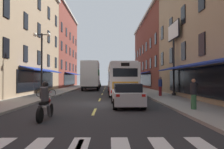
{
  "coord_description": "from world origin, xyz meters",
  "views": [
    {
      "loc": [
        0.8,
        -15.19,
        1.79
      ],
      "look_at": [
        1.08,
        6.73,
        2.18
      ],
      "focal_mm": 34.77,
      "sensor_mm": 36.0,
      "label": 1
    }
  ],
  "objects_px": {
    "billboard_sign": "(174,39)",
    "sedan_mid": "(127,95)",
    "box_truck": "(91,76)",
    "sedan_near": "(96,84)",
    "motorcycle_rider": "(45,103)",
    "pedestrian_mid": "(160,86)",
    "street_lamp_twin": "(42,62)",
    "pedestrian_far": "(194,94)",
    "transit_bus": "(120,79)",
    "bicycle_near": "(46,93)"
  },
  "relations": [
    {
      "from": "motorcycle_rider",
      "to": "pedestrian_mid",
      "type": "height_order",
      "value": "pedestrian_mid"
    },
    {
      "from": "billboard_sign",
      "to": "box_truck",
      "type": "bearing_deg",
      "value": 127.2
    },
    {
      "from": "billboard_sign",
      "to": "motorcycle_rider",
      "type": "xyz_separation_m",
      "value": [
        -9.02,
        -11.43,
        -4.92
      ]
    },
    {
      "from": "sedan_mid",
      "to": "street_lamp_twin",
      "type": "height_order",
      "value": "street_lamp_twin"
    },
    {
      "from": "transit_bus",
      "to": "motorcycle_rider",
      "type": "relative_size",
      "value": 5.52
    },
    {
      "from": "billboard_sign",
      "to": "pedestrian_mid",
      "type": "bearing_deg",
      "value": -165.8
    },
    {
      "from": "sedan_mid",
      "to": "street_lamp_twin",
      "type": "relative_size",
      "value": 0.86
    },
    {
      "from": "pedestrian_far",
      "to": "transit_bus",
      "type": "bearing_deg",
      "value": 52.19
    },
    {
      "from": "street_lamp_twin",
      "to": "sedan_near",
      "type": "bearing_deg",
      "value": 84.14
    },
    {
      "from": "pedestrian_mid",
      "to": "pedestrian_far",
      "type": "relative_size",
      "value": 1.12
    },
    {
      "from": "sedan_near",
      "to": "motorcycle_rider",
      "type": "bearing_deg",
      "value": -90.05
    },
    {
      "from": "pedestrian_far",
      "to": "billboard_sign",
      "type": "bearing_deg",
      "value": 26.31
    },
    {
      "from": "sedan_mid",
      "to": "sedan_near",
      "type": "bearing_deg",
      "value": 97.16
    },
    {
      "from": "sedan_mid",
      "to": "pedestrian_mid",
      "type": "height_order",
      "value": "pedestrian_mid"
    },
    {
      "from": "sedan_mid",
      "to": "street_lamp_twin",
      "type": "bearing_deg",
      "value": 150.21
    },
    {
      "from": "sedan_near",
      "to": "pedestrian_mid",
      "type": "bearing_deg",
      "value": -72.52
    },
    {
      "from": "motorcycle_rider",
      "to": "box_truck",
      "type": "bearing_deg",
      "value": 89.95
    },
    {
      "from": "pedestrian_far",
      "to": "street_lamp_twin",
      "type": "bearing_deg",
      "value": 95.43
    },
    {
      "from": "billboard_sign",
      "to": "pedestrian_far",
      "type": "bearing_deg",
      "value": -100.46
    },
    {
      "from": "sedan_near",
      "to": "pedestrian_mid",
      "type": "distance_m",
      "value": 25.27
    },
    {
      "from": "transit_bus",
      "to": "billboard_sign",
      "type": "bearing_deg",
      "value": -28.38
    },
    {
      "from": "sedan_near",
      "to": "street_lamp_twin",
      "type": "relative_size",
      "value": 0.79
    },
    {
      "from": "pedestrian_mid",
      "to": "pedestrian_far",
      "type": "xyz_separation_m",
      "value": [
        -0.32,
        -8.94,
        -0.11
      ]
    },
    {
      "from": "bicycle_near",
      "to": "pedestrian_mid",
      "type": "height_order",
      "value": "pedestrian_mid"
    },
    {
      "from": "transit_bus",
      "to": "pedestrian_mid",
      "type": "bearing_deg",
      "value": -40.24
    },
    {
      "from": "transit_bus",
      "to": "pedestrian_far",
      "type": "relative_size",
      "value": 7.02
    },
    {
      "from": "pedestrian_far",
      "to": "motorcycle_rider",
      "type": "bearing_deg",
      "value": 143.03
    },
    {
      "from": "bicycle_near",
      "to": "street_lamp_twin",
      "type": "distance_m",
      "value": 3.11
    },
    {
      "from": "transit_bus",
      "to": "box_truck",
      "type": "distance_m",
      "value": 9.97
    },
    {
      "from": "billboard_sign",
      "to": "sedan_mid",
      "type": "distance_m",
      "value": 9.94
    },
    {
      "from": "sedan_mid",
      "to": "street_lamp_twin",
      "type": "distance_m",
      "value": 8.0
    },
    {
      "from": "bicycle_near",
      "to": "street_lamp_twin",
      "type": "height_order",
      "value": "street_lamp_twin"
    },
    {
      "from": "sedan_near",
      "to": "bicycle_near",
      "type": "bearing_deg",
      "value": -96.5
    },
    {
      "from": "pedestrian_far",
      "to": "street_lamp_twin",
      "type": "distance_m",
      "value": 11.95
    },
    {
      "from": "billboard_sign",
      "to": "motorcycle_rider",
      "type": "bearing_deg",
      "value": -128.28
    },
    {
      "from": "box_truck",
      "to": "bicycle_near",
      "type": "distance_m",
      "value": 13.77
    },
    {
      "from": "transit_bus",
      "to": "street_lamp_twin",
      "type": "height_order",
      "value": "street_lamp_twin"
    },
    {
      "from": "billboard_sign",
      "to": "bicycle_near",
      "type": "height_order",
      "value": "billboard_sign"
    },
    {
      "from": "bicycle_near",
      "to": "billboard_sign",
      "type": "bearing_deg",
      "value": 7.26
    },
    {
      "from": "transit_bus",
      "to": "bicycle_near",
      "type": "xyz_separation_m",
      "value": [
        -6.84,
        -4.23,
        -1.23
      ]
    },
    {
      "from": "sedan_mid",
      "to": "bicycle_near",
      "type": "height_order",
      "value": "sedan_mid"
    },
    {
      "from": "billboard_sign",
      "to": "sedan_mid",
      "type": "relative_size",
      "value": 1.53
    },
    {
      "from": "bicycle_near",
      "to": "street_lamp_twin",
      "type": "bearing_deg",
      "value": -86.13
    },
    {
      "from": "bicycle_near",
      "to": "pedestrian_far",
      "type": "relative_size",
      "value": 1.03
    },
    {
      "from": "sedan_near",
      "to": "pedestrian_mid",
      "type": "height_order",
      "value": "pedestrian_mid"
    },
    {
      "from": "sedan_near",
      "to": "sedan_mid",
      "type": "relative_size",
      "value": 0.93
    },
    {
      "from": "billboard_sign",
      "to": "pedestrian_mid",
      "type": "height_order",
      "value": "billboard_sign"
    },
    {
      "from": "pedestrian_mid",
      "to": "pedestrian_far",
      "type": "height_order",
      "value": "pedestrian_mid"
    },
    {
      "from": "transit_bus",
      "to": "pedestrian_far",
      "type": "height_order",
      "value": "transit_bus"
    },
    {
      "from": "motorcycle_rider",
      "to": "street_lamp_twin",
      "type": "bearing_deg",
      "value": 108.36
    }
  ]
}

